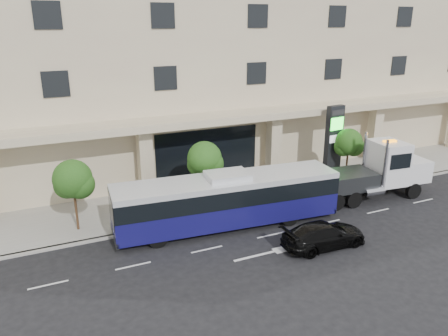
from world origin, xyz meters
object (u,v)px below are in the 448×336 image
object	(u,v)px
city_bus	(227,199)
tow_truck	(376,173)
signage_pylon	(333,142)
black_sedan	(324,235)

from	to	relation	value
city_bus	tow_truck	bearing A→B (deg)	4.12
signage_pylon	tow_truck	bearing A→B (deg)	-90.44
tow_truck	black_sedan	world-z (taller)	tow_truck
city_bus	signage_pylon	distance (m)	11.48
tow_truck	signage_pylon	size ratio (longest dim) A/B	1.73
city_bus	black_sedan	distance (m)	5.88
black_sedan	signage_pylon	bearing A→B (deg)	-38.63
city_bus	black_sedan	xyz separation A→B (m)	(3.70, -4.45, -1.03)
city_bus	tow_truck	xyz separation A→B (m)	(11.15, -0.16, 0.10)
tow_truck	black_sedan	xyz separation A→B (m)	(-7.45, -4.29, -1.12)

